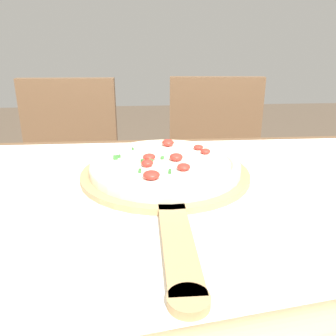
{
  "coord_description": "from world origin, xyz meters",
  "views": [
    {
      "loc": [
        -0.0,
        -0.56,
        1.06
      ],
      "look_at": [
        0.05,
        0.1,
        0.8
      ],
      "focal_mm": 38.0,
      "sensor_mm": 36.0,
      "label": 1
    }
  ],
  "objects": [
    {
      "name": "pizza",
      "position": [
        0.05,
        0.13,
        0.8
      ],
      "size": [
        0.31,
        0.31,
        0.03
      ],
      "color": "beige",
      "rests_on": "pizza_peel"
    },
    {
      "name": "dining_table",
      "position": [
        0.0,
        0.0,
        0.65
      ],
      "size": [
        1.21,
        0.86,
        0.77
      ],
      "color": "brown",
      "rests_on": "ground_plane"
    },
    {
      "name": "chair_right",
      "position": [
        0.3,
        0.78,
        0.52
      ],
      "size": [
        0.44,
        0.44,
        0.9
      ],
      "rotation": [
        0.0,
        0.0,
        -0.09
      ],
      "color": "brown",
      "rests_on": "ground_plane"
    },
    {
      "name": "pizza_peel",
      "position": [
        0.05,
        0.11,
        0.78
      ],
      "size": [
        0.35,
        0.58,
        0.01
      ],
      "color": "tan",
      "rests_on": "towel_cloth"
    },
    {
      "name": "chair_left",
      "position": [
        -0.3,
        0.78,
        0.52
      ],
      "size": [
        0.42,
        0.42,
        0.9
      ],
      "rotation": [
        0.0,
        0.0,
        -0.05
      ],
      "color": "brown",
      "rests_on": "ground_plane"
    },
    {
      "name": "towel_cloth",
      "position": [
        0.0,
        0.0,
        0.77
      ],
      "size": [
        1.13,
        0.78,
        0.0
      ],
      "color": "white",
      "rests_on": "dining_table"
    }
  ]
}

